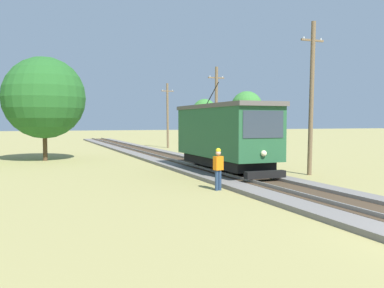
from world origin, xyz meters
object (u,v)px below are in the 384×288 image
utility_pole_far (168,115)px  track_worker (218,167)px  tree_horizon (205,111)px  utility_pole_near_tram (311,97)px  utility_pole_mid (216,111)px  tree_left_near (44,98)px  tree_right_near (247,107)px  red_tram (225,134)px

utility_pole_far → track_worker: 28.45m
tree_horizon → track_worker: bearing=-112.3°
utility_pole_near_tram → track_worker: size_ratio=4.58×
utility_pole_mid → tree_horizon: (8.67, 22.66, 0.60)m
track_worker → tree_left_near: bearing=6.2°
utility_pole_mid → utility_pole_far: bearing=90.0°
tree_right_near → tree_horizon: (-6.92, -0.50, -0.70)m
utility_pole_near_tram → tree_left_near: (-13.03, 14.01, 0.44)m
utility_pole_mid → tree_horizon: bearing=69.1°
red_tram → tree_left_near: size_ratio=1.12×
utility_pole_mid → tree_right_near: (15.59, 23.16, 1.30)m
red_tram → tree_left_near: bearing=126.2°
utility_pole_mid → track_worker: size_ratio=4.08×
utility_pole_mid → track_worker: bearing=-114.4°
red_tram → utility_pole_mid: size_ratio=1.17×
tree_right_near → red_tram: bearing=-120.6°
utility_pole_mid → tree_left_near: bearing=171.9°
utility_pole_mid → tree_horizon: size_ratio=1.21×
utility_pole_far → utility_pole_mid: bearing=-90.0°
utility_pole_mid → tree_left_near: 13.20m
red_tram → utility_pole_far: size_ratio=1.21×
red_tram → utility_pole_mid: bearing=67.7°
track_worker → tree_left_near: (-6.30, 16.70, 3.65)m
track_worker → tree_left_near: tree_left_near is taller
tree_left_near → utility_pole_near_tram: bearing=-47.1°
tree_right_near → utility_pole_mid: bearing=-123.9°
red_tram → track_worker: (-2.54, -4.60, -1.21)m
utility_pole_near_tram → tree_left_near: 19.14m
utility_pole_near_tram → utility_pole_far: size_ratio=1.16×
utility_pole_far → track_worker: (-6.73, -27.51, -2.64)m
utility_pole_near_tram → tree_horizon: 35.89m
tree_left_near → tree_horizon: size_ratio=1.26×
utility_pole_far → tree_left_near: tree_left_near is taller
red_tram → tree_right_near: (19.79, 33.40, 2.85)m
track_worker → tree_right_near: bearing=-44.9°
utility_pole_mid → tree_right_near: 27.95m
utility_pole_mid → tree_left_near: tree_left_near is taller
utility_pole_near_tram → utility_pole_mid: 12.17m
utility_pole_mid → utility_pole_far: size_ratio=1.03×
utility_pole_far → tree_horizon: utility_pole_far is taller
utility_pole_far → tree_horizon: 13.25m
tree_horizon → tree_left_near: bearing=-136.2°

